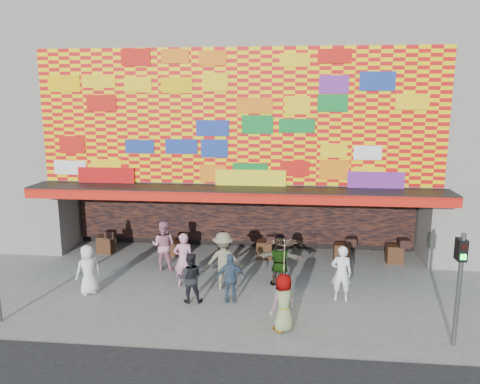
{
  "coord_description": "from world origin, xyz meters",
  "views": [
    {
      "loc": [
        1.88,
        -13.02,
        6.28
      ],
      "look_at": [
        0.3,
        2.0,
        3.19
      ],
      "focal_mm": 35.0,
      "sensor_mm": 36.0,
      "label": 1
    }
  ],
  "objects_px": {
    "signal_right": "(460,277)",
    "ped_a": "(88,270)",
    "ped_e": "(231,278)",
    "ped_i": "(164,245)",
    "ped_f": "(280,260)",
    "ped_g": "(283,303)",
    "ped_c": "(190,278)",
    "parasol": "(284,255)",
    "ped_b": "(183,259)",
    "ped_d": "(223,261)",
    "ped_h": "(341,273)"
  },
  "relations": [
    {
      "from": "ped_c",
      "to": "ped_h",
      "type": "bearing_deg",
      "value": 178.46
    },
    {
      "from": "ped_g",
      "to": "ped_h",
      "type": "distance_m",
      "value": 2.78
    },
    {
      "from": "parasol",
      "to": "ped_c",
      "type": "bearing_deg",
      "value": 152.23
    },
    {
      "from": "ped_f",
      "to": "ped_i",
      "type": "distance_m",
      "value": 4.41
    },
    {
      "from": "ped_b",
      "to": "ped_h",
      "type": "xyz_separation_m",
      "value": [
        5.15,
        -0.63,
        -0.03
      ]
    },
    {
      "from": "ped_c",
      "to": "ped_a",
      "type": "bearing_deg",
      "value": -13.86
    },
    {
      "from": "ped_b",
      "to": "ped_c",
      "type": "relative_size",
      "value": 1.16
    },
    {
      "from": "signal_right",
      "to": "ped_a",
      "type": "bearing_deg",
      "value": 168.61
    },
    {
      "from": "ped_e",
      "to": "ped_i",
      "type": "relative_size",
      "value": 0.85
    },
    {
      "from": "ped_i",
      "to": "parasol",
      "type": "distance_m",
      "value": 6.25
    },
    {
      "from": "ped_g",
      "to": "ped_i",
      "type": "relative_size",
      "value": 0.88
    },
    {
      "from": "ped_d",
      "to": "ped_a",
      "type": "bearing_deg",
      "value": -1.33
    },
    {
      "from": "parasol",
      "to": "ped_h",
      "type": "bearing_deg",
      "value": 50.46
    },
    {
      "from": "ped_g",
      "to": "ped_f",
      "type": "bearing_deg",
      "value": -128.64
    },
    {
      "from": "ped_f",
      "to": "ped_g",
      "type": "height_order",
      "value": "ped_f"
    },
    {
      "from": "ped_b",
      "to": "ped_c",
      "type": "distance_m",
      "value": 1.34
    },
    {
      "from": "ped_h",
      "to": "parasol",
      "type": "height_order",
      "value": "parasol"
    },
    {
      "from": "ped_a",
      "to": "ped_g",
      "type": "relative_size",
      "value": 1.0
    },
    {
      "from": "ped_d",
      "to": "ped_g",
      "type": "distance_m",
      "value": 3.37
    },
    {
      "from": "signal_right",
      "to": "ped_g",
      "type": "distance_m",
      "value": 4.52
    },
    {
      "from": "ped_e",
      "to": "ped_f",
      "type": "distance_m",
      "value": 2.15
    },
    {
      "from": "ped_i",
      "to": "ped_b",
      "type": "bearing_deg",
      "value": 131.38
    },
    {
      "from": "signal_right",
      "to": "ped_i",
      "type": "bearing_deg",
      "value": 152.83
    },
    {
      "from": "ped_d",
      "to": "ped_h",
      "type": "distance_m",
      "value": 3.83
    },
    {
      "from": "ped_b",
      "to": "ped_g",
      "type": "bearing_deg",
      "value": 128.69
    },
    {
      "from": "ped_d",
      "to": "ped_i",
      "type": "relative_size",
      "value": 1.05
    },
    {
      "from": "ped_c",
      "to": "parasol",
      "type": "height_order",
      "value": "parasol"
    },
    {
      "from": "ped_a",
      "to": "ped_c",
      "type": "relative_size",
      "value": 1.02
    },
    {
      "from": "ped_i",
      "to": "parasol",
      "type": "xyz_separation_m",
      "value": [
        4.46,
        -4.2,
        1.24
      ]
    },
    {
      "from": "ped_h",
      "to": "ped_c",
      "type": "bearing_deg",
      "value": 9.8
    },
    {
      "from": "ped_b",
      "to": "ped_i",
      "type": "xyz_separation_m",
      "value": [
        -1.07,
        1.42,
        -0.0
      ]
    },
    {
      "from": "ped_e",
      "to": "ped_i",
      "type": "bearing_deg",
      "value": -52.52
    },
    {
      "from": "ped_c",
      "to": "ped_f",
      "type": "distance_m",
      "value": 3.2
    },
    {
      "from": "signal_right",
      "to": "ped_h",
      "type": "relative_size",
      "value": 1.69
    },
    {
      "from": "ped_b",
      "to": "parasol",
      "type": "bearing_deg",
      "value": 128.69
    },
    {
      "from": "ped_e",
      "to": "ped_h",
      "type": "relative_size",
      "value": 0.88
    },
    {
      "from": "signal_right",
      "to": "ped_a",
      "type": "xyz_separation_m",
      "value": [
        -10.69,
        2.15,
        -1.05
      ]
    },
    {
      "from": "ped_i",
      "to": "ped_c",
      "type": "bearing_deg",
      "value": 124.69
    },
    {
      "from": "ped_f",
      "to": "ped_h",
      "type": "bearing_deg",
      "value": 155.66
    },
    {
      "from": "ped_g",
      "to": "parasol",
      "type": "distance_m",
      "value": 1.35
    },
    {
      "from": "ped_a",
      "to": "ped_c",
      "type": "xyz_separation_m",
      "value": [
        3.41,
        -0.29,
        -0.02
      ]
    },
    {
      "from": "ped_a",
      "to": "ped_d",
      "type": "distance_m",
      "value": 4.37
    },
    {
      "from": "ped_e",
      "to": "parasol",
      "type": "xyz_separation_m",
      "value": [
        1.64,
        -1.62,
        1.37
      ]
    },
    {
      "from": "signal_right",
      "to": "ped_c",
      "type": "relative_size",
      "value": 1.89
    },
    {
      "from": "ped_f",
      "to": "ped_g",
      "type": "xyz_separation_m",
      "value": [
        0.17,
        -3.19,
        -0.07
      ]
    },
    {
      "from": "ped_d",
      "to": "ped_g",
      "type": "bearing_deg",
      "value": 114.14
    },
    {
      "from": "signal_right",
      "to": "ped_g",
      "type": "height_order",
      "value": "signal_right"
    },
    {
      "from": "ped_c",
      "to": "ped_g",
      "type": "height_order",
      "value": "ped_g"
    },
    {
      "from": "ped_b",
      "to": "ped_i",
      "type": "bearing_deg",
      "value": -65.07
    },
    {
      "from": "ped_e",
      "to": "parasol",
      "type": "bearing_deg",
      "value": 125.36
    }
  ]
}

